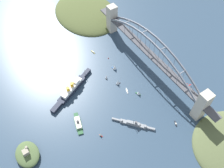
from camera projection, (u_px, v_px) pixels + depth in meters
ground_plane at (148, 67)px, 444.73m from camera, size 1400.00×1400.00×0.00m
harbor_arch_bridge at (151, 55)px, 419.13m from camera, size 302.95×16.75×70.15m
headland_east_shore at (87, 13)px, 537.07m from camera, size 164.64×126.72×25.81m
ocean_liner at (72, 89)px, 408.95m from camera, size 49.82×96.31×18.25m
naval_cruiser at (133, 124)px, 373.49m from camera, size 53.70×45.94×16.45m
harbor_ferry_steamer at (78, 123)px, 374.49m from camera, size 38.39×17.81×7.76m
fort_island_mid_harbor at (27, 154)px, 342.48m from camera, size 41.75×32.14×17.58m
seaplane_taxiing_near_bridge at (188, 86)px, 417.22m from camera, size 7.33×11.52×4.85m
small_boat_0 at (139, 93)px, 405.83m from camera, size 9.41×7.20×9.09m
small_boat_1 at (176, 124)px, 375.62m from camera, size 9.31×5.42×2.57m
small_boat_2 at (106, 77)px, 426.71m from camera, size 5.99×5.41×7.06m
small_boat_3 at (118, 82)px, 418.07m from camera, size 5.35×9.17×10.40m
small_boat_4 at (100, 135)px, 362.40m from camera, size 6.21×4.54×6.60m
small_boat_6 at (93, 52)px, 466.08m from camera, size 10.62×3.05×2.26m
small_boat_7 at (127, 91)px, 412.35m from camera, size 11.04×5.64×1.89m
small_boat_8 at (115, 67)px, 437.63m from camera, size 10.84×7.37×11.16m
channel_marker_buoy at (108, 58)px, 456.49m from camera, size 2.20×2.20×2.75m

